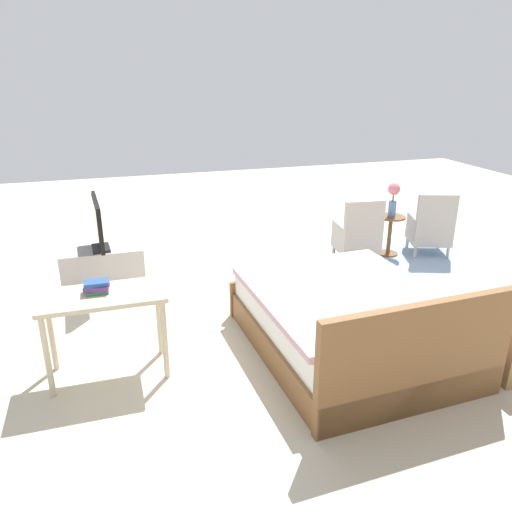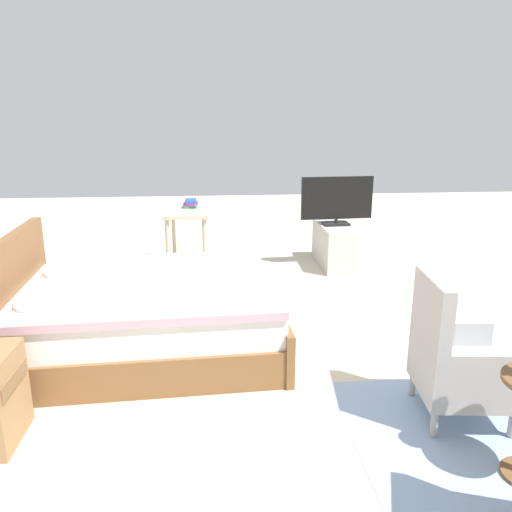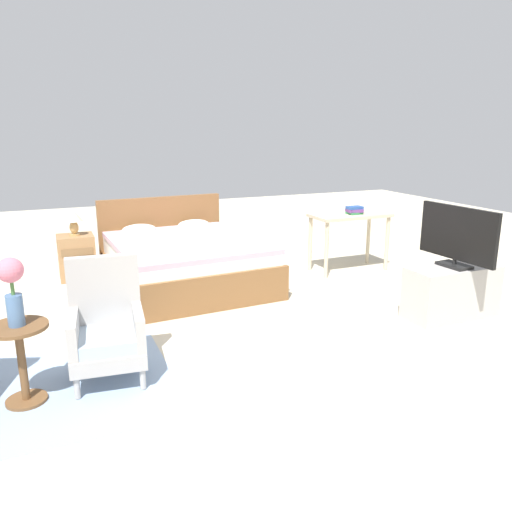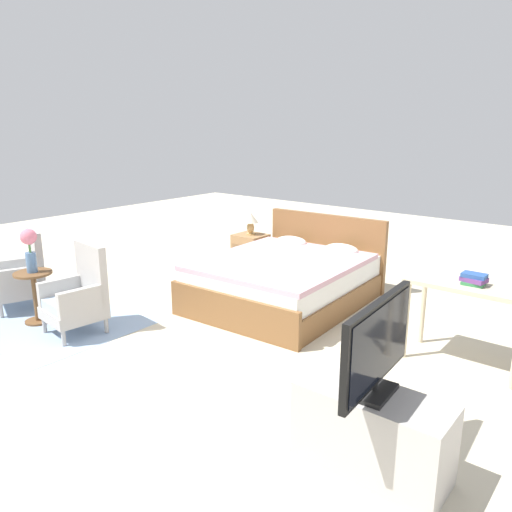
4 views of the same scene
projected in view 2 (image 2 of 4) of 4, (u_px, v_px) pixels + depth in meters
The scene contains 8 objects.
ground_plane at pixel (268, 331), 4.47m from camera, with size 16.00×16.00×0.00m, color beige.
floor_rug at pixel (510, 477), 2.65m from camera, with size 2.10×1.50×0.01m.
bed at pixel (141, 313), 4.08m from camera, with size 1.80×2.20×0.96m.
armchair_by_window_right at pixel (454, 361), 3.11m from camera, with size 0.60×0.60×0.92m.
tv_stand at pixel (335, 245), 6.39m from camera, with size 0.96×0.40×0.53m.
tv_flatscreen at pixel (337, 200), 6.23m from camera, with size 0.22×0.91×0.61m.
vanity_desk at pixel (187, 218), 6.11m from camera, with size 1.04×0.52×0.78m.
book_stack at pixel (191, 203), 6.11m from camera, with size 0.22×0.18×0.10m.
Camera 2 is at (-4.10, 0.48, 1.85)m, focal length 35.00 mm.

